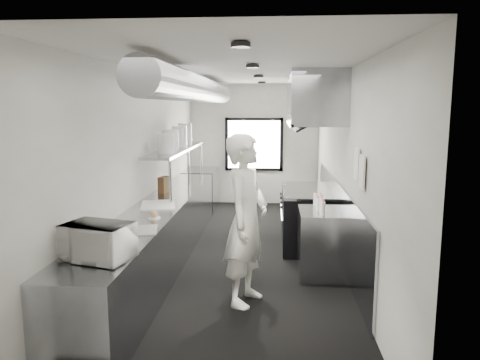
% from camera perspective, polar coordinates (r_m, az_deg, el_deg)
% --- Properties ---
extents(floor, '(3.00, 8.00, 0.01)m').
position_cam_1_polar(floor, '(7.19, 0.24, -9.42)').
color(floor, black).
rests_on(floor, ground).
extents(ceiling, '(3.00, 8.00, 0.01)m').
position_cam_1_polar(ceiling, '(6.83, 0.26, 13.44)').
color(ceiling, beige).
rests_on(ceiling, wall_back).
extents(wall_back, '(3.00, 0.02, 2.80)m').
position_cam_1_polar(wall_back, '(10.85, 1.75, 4.43)').
color(wall_back, silver).
rests_on(wall_back, floor).
extents(wall_front, '(3.00, 0.02, 2.80)m').
position_cam_1_polar(wall_front, '(2.97, -5.25, -8.23)').
color(wall_front, silver).
rests_on(wall_front, floor).
extents(wall_left, '(0.02, 8.00, 2.80)m').
position_cam_1_polar(wall_left, '(7.14, -11.86, 1.80)').
color(wall_left, silver).
rests_on(wall_left, floor).
extents(wall_right, '(0.02, 8.00, 2.80)m').
position_cam_1_polar(wall_right, '(6.93, 12.72, 1.56)').
color(wall_right, silver).
rests_on(wall_right, floor).
extents(wall_cladding, '(0.03, 5.50, 1.10)m').
position_cam_1_polar(wall_cladding, '(7.38, 12.00, -4.69)').
color(wall_cladding, '#8D929A').
rests_on(wall_cladding, wall_right).
extents(hvac_duct, '(0.40, 6.40, 0.40)m').
position_cam_1_polar(hvac_duct, '(7.30, -5.11, 11.16)').
color(hvac_duct, gray).
rests_on(hvac_duct, ceiling).
extents(service_window, '(1.36, 0.05, 1.25)m').
position_cam_1_polar(service_window, '(10.81, 1.74, 4.42)').
color(service_window, white).
rests_on(service_window, wall_back).
extents(exhaust_hood, '(0.81, 2.20, 0.88)m').
position_cam_1_polar(exhaust_hood, '(7.52, 9.13, 9.81)').
color(exhaust_hood, '#8D929A').
rests_on(exhaust_hood, ceiling).
extents(prep_counter, '(0.70, 6.00, 0.90)m').
position_cam_1_polar(prep_counter, '(6.76, -9.90, -6.77)').
color(prep_counter, '#8D929A').
rests_on(prep_counter, floor).
extents(pass_shelf, '(0.45, 3.00, 0.68)m').
position_cam_1_polar(pass_shelf, '(8.01, -7.78, 3.66)').
color(pass_shelf, '#8D929A').
rests_on(pass_shelf, prep_counter).
extents(range, '(0.88, 1.60, 0.94)m').
position_cam_1_polar(range, '(7.74, 8.33, -4.56)').
color(range, black).
rests_on(range, floor).
extents(bottle_station, '(0.65, 0.80, 0.90)m').
position_cam_1_polar(bottle_station, '(6.40, 10.21, -7.68)').
color(bottle_station, '#8D929A').
rests_on(bottle_station, floor).
extents(far_work_table, '(0.70, 1.20, 0.90)m').
position_cam_1_polar(far_work_table, '(10.30, -4.89, -1.19)').
color(far_work_table, '#8D929A').
rests_on(far_work_table, floor).
extents(notice_sheet_a, '(0.02, 0.28, 0.38)m').
position_cam_1_polar(notice_sheet_a, '(5.73, 14.22, 1.97)').
color(notice_sheet_a, white).
rests_on(notice_sheet_a, wall_right).
extents(notice_sheet_b, '(0.02, 0.28, 0.38)m').
position_cam_1_polar(notice_sheet_b, '(5.39, 14.83, 0.98)').
color(notice_sheet_b, white).
rests_on(notice_sheet_b, wall_right).
extents(line_cook, '(0.68, 0.83, 1.98)m').
position_cam_1_polar(line_cook, '(5.33, 0.78, -4.96)').
color(line_cook, white).
rests_on(line_cook, floor).
extents(microwave, '(0.65, 0.55, 0.33)m').
position_cam_1_polar(microwave, '(4.43, -17.19, -7.28)').
color(microwave, white).
rests_on(microwave, prep_counter).
extents(deli_tub_a, '(0.18, 0.18, 0.10)m').
position_cam_1_polar(deli_tub_a, '(4.89, -16.90, -7.12)').
color(deli_tub_a, silver).
rests_on(deli_tub_a, prep_counter).
extents(deli_tub_b, '(0.15, 0.15, 0.10)m').
position_cam_1_polar(deli_tub_b, '(4.98, -16.41, -6.79)').
color(deli_tub_b, silver).
rests_on(deli_tub_b, prep_counter).
extents(newspaper, '(0.44, 0.50, 0.01)m').
position_cam_1_polar(newspaper, '(5.34, -12.09, -6.07)').
color(newspaper, beige).
rests_on(newspaper, prep_counter).
extents(small_plate, '(0.20, 0.20, 0.01)m').
position_cam_1_polar(small_plate, '(5.86, -10.56, -4.65)').
color(small_plate, silver).
rests_on(small_plate, prep_counter).
extents(pastry, '(0.09, 0.09, 0.09)m').
position_cam_1_polar(pastry, '(5.84, -10.58, -4.17)').
color(pastry, tan).
rests_on(pastry, small_plate).
extents(cutting_board, '(0.60, 0.72, 0.02)m').
position_cam_1_polar(cutting_board, '(6.60, -10.05, -3.05)').
color(cutting_board, silver).
rests_on(cutting_board, prep_counter).
extents(knife_block, '(0.16, 0.25, 0.26)m').
position_cam_1_polar(knife_block, '(7.56, -9.38, -0.57)').
color(knife_block, '#503A1C').
rests_on(knife_block, prep_counter).
extents(plate_stack_a, '(0.26, 0.26, 0.30)m').
position_cam_1_polar(plate_stack_a, '(7.21, -9.09, 4.50)').
color(plate_stack_a, silver).
rests_on(plate_stack_a, pass_shelf).
extents(plate_stack_b, '(0.30, 0.30, 0.34)m').
position_cam_1_polar(plate_stack_b, '(7.66, -8.58, 4.92)').
color(plate_stack_b, silver).
rests_on(plate_stack_b, pass_shelf).
extents(plate_stack_c, '(0.28, 0.28, 0.37)m').
position_cam_1_polar(plate_stack_c, '(8.25, -7.50, 5.35)').
color(plate_stack_c, silver).
rests_on(plate_stack_c, pass_shelf).
extents(plate_stack_d, '(0.29, 0.29, 0.39)m').
position_cam_1_polar(plate_stack_d, '(8.78, -6.78, 5.67)').
color(plate_stack_d, silver).
rests_on(plate_stack_d, pass_shelf).
extents(squeeze_bottle_a, '(0.07, 0.07, 0.17)m').
position_cam_1_polar(squeeze_bottle_a, '(6.02, 10.20, -3.49)').
color(squeeze_bottle_a, silver).
rests_on(squeeze_bottle_a, bottle_station).
extents(squeeze_bottle_b, '(0.08, 0.08, 0.19)m').
position_cam_1_polar(squeeze_bottle_b, '(6.16, 10.06, -3.12)').
color(squeeze_bottle_b, silver).
rests_on(squeeze_bottle_b, bottle_station).
extents(squeeze_bottle_c, '(0.07, 0.07, 0.17)m').
position_cam_1_polar(squeeze_bottle_c, '(6.28, 9.59, -2.98)').
color(squeeze_bottle_c, silver).
rests_on(squeeze_bottle_c, bottle_station).
extents(squeeze_bottle_d, '(0.08, 0.08, 0.20)m').
position_cam_1_polar(squeeze_bottle_d, '(6.39, 9.85, -2.63)').
color(squeeze_bottle_d, silver).
rests_on(squeeze_bottle_d, bottle_station).
extents(squeeze_bottle_e, '(0.07, 0.07, 0.18)m').
position_cam_1_polar(squeeze_bottle_e, '(6.58, 9.33, -2.35)').
color(squeeze_bottle_e, silver).
rests_on(squeeze_bottle_e, bottle_station).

